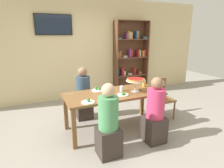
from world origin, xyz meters
The scene contains 18 objects.
ground_plane centered at (0.00, 0.00, 0.00)m, with size 12.00×12.00×0.00m, color gray.
rear_partition centered at (0.00, 2.20, 1.40)m, with size 8.00×0.12×2.80m, color beige.
dining_table centered at (0.00, 0.00, 0.65)m, with size 1.86×0.83×0.74m.
bookshelf centered at (1.49, 2.02, 1.14)m, with size 1.12×0.30×2.21m.
television centered at (-0.74, 2.11, 2.05)m, with size 0.93×0.05×0.52m.
diner_near_right centered at (0.45, -0.69, 0.49)m, with size 0.34×0.34×1.15m.
diner_far_left centered at (-0.41, 0.71, 0.49)m, with size 0.34×0.34×1.15m.
diner_near_left centered at (-0.43, -0.72, 0.49)m, with size 0.34×0.34×1.15m.
chair_head_east centered at (1.19, 0.08, 0.49)m, with size 0.40×0.40×0.87m.
deep_dish_pizza_stand centered at (0.41, -0.09, 0.96)m, with size 0.37×0.37×0.26m.
personal_pizza_stand centered at (0.81, -0.30, 0.90)m, with size 0.21×0.21×0.22m.
salad_plate_near_diner centered at (0.09, -0.20, 0.76)m, with size 0.21×0.21×0.06m.
salad_plate_far_diner centered at (-0.60, -0.29, 0.76)m, with size 0.22×0.22×0.07m.
salad_plate_spare centered at (-0.23, 0.27, 0.76)m, with size 0.24×0.24×0.07m.
beer_glass_amber_tall centered at (0.76, 0.13, 0.81)m, with size 0.07×0.07×0.14m, color gold.
water_glass_clear_near centered at (0.18, 0.04, 0.79)m, with size 0.06×0.06×0.11m, color white.
cutlery_fork_near centered at (-0.80, 0.29, 0.74)m, with size 0.18×0.02×0.01m, color silver.
cutlery_knife_near centered at (-0.37, -0.33, 0.74)m, with size 0.18×0.02×0.01m, color silver.
Camera 1 is at (-1.40, -3.06, 1.82)m, focal length 29.84 mm.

